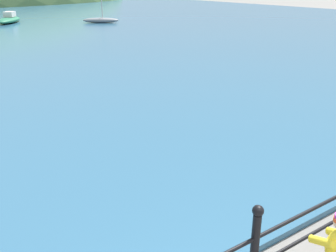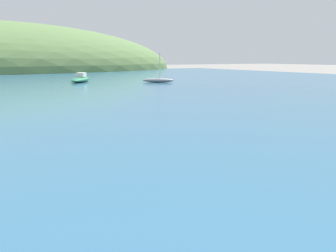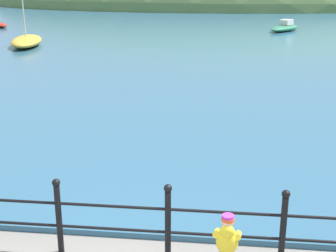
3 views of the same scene
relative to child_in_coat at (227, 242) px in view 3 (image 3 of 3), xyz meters
The scene contains 6 objects.
water 30.94m from the child_in_coat, 92.04° to the left, with size 80.00×60.00×0.10m, color #2D5B7A.
far_hillside 67.86m from the child_in_coat, 90.93° to the left, with size 68.95×37.92×17.22m.
iron_railing 0.94m from the child_in_coat, 153.71° to the left, with size 9.87×0.12×1.21m.
child_in_coat is the anchor object (origin of this frame).
boat_green_fishing 24.18m from the child_in_coat, 118.84° to the left, with size 2.80×4.91×5.69m.
boat_far_right 31.51m from the child_in_coat, 81.80° to the left, with size 3.08×3.84×0.84m.
Camera 3 is at (0.95, -4.44, 3.97)m, focal length 50.00 mm.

